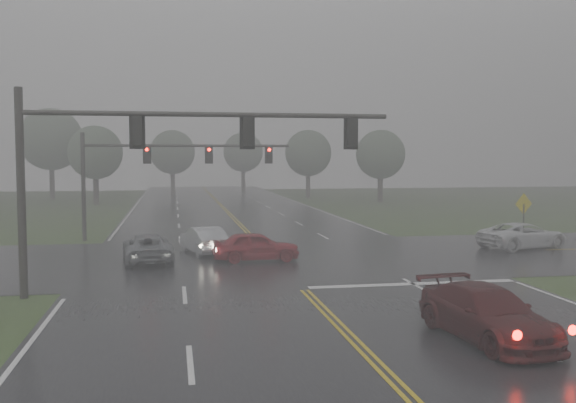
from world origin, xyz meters
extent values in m
cube|color=black|center=(0.00, 20.00, 0.00)|extent=(18.00, 160.00, 0.02)
cube|color=black|center=(0.00, 22.00, 0.00)|extent=(120.00, 14.00, 0.02)
cube|color=silver|center=(4.50, 14.40, 0.00)|extent=(8.50, 0.50, 0.01)
imported|color=#3B0A0B|center=(3.65, 6.66, 0.00)|extent=(2.63, 5.25, 1.47)
imported|color=maroon|center=(-0.92, 21.19, 0.00)|extent=(4.25, 1.76, 1.44)
imported|color=silver|center=(-3.33, 24.10, 0.00)|extent=(2.52, 4.51, 1.41)
imported|color=slate|center=(-6.14, 21.94, 0.00)|extent=(2.70, 5.04, 1.34)
imported|color=silver|center=(14.18, 22.85, 0.00)|extent=(5.57, 3.61, 1.43)
cylinder|color=black|center=(-10.20, 14.53, 3.77)|extent=(0.29, 0.29, 7.54)
cylinder|color=black|center=(-10.20, 14.53, 6.70)|extent=(0.19, 0.19, 0.84)
cylinder|color=black|center=(-3.43, 14.53, 6.65)|extent=(13.53, 0.19, 0.19)
cube|color=black|center=(-6.14, 14.53, 6.02)|extent=(0.36, 0.29, 1.10)
cube|color=black|center=(-6.14, 14.69, 6.02)|extent=(0.58, 0.03, 1.31)
cube|color=black|center=(-2.08, 14.53, 6.02)|extent=(0.36, 0.29, 1.10)
cube|color=black|center=(-2.08, 14.69, 6.02)|extent=(0.58, 0.03, 1.31)
cube|color=black|center=(1.98, 14.53, 6.02)|extent=(0.36, 0.29, 1.10)
cube|color=black|center=(1.98, 14.69, 6.02)|extent=(0.58, 0.03, 1.31)
cylinder|color=black|center=(-10.20, 30.57, 3.27)|extent=(0.25, 0.25, 6.54)
cylinder|color=black|center=(-10.20, 30.57, 5.81)|extent=(0.16, 0.16, 0.73)
cylinder|color=black|center=(-3.91, 30.57, 5.77)|extent=(12.57, 0.16, 0.16)
cube|color=black|center=(-6.43, 30.57, 5.22)|extent=(0.31, 0.25, 0.95)
cube|color=black|center=(-6.43, 30.72, 5.22)|extent=(0.50, 0.03, 1.14)
cylinder|color=#FF0C05|center=(-6.43, 30.43, 5.52)|extent=(0.20, 0.05, 0.20)
cube|color=black|center=(-2.66, 30.57, 5.22)|extent=(0.31, 0.25, 0.95)
cube|color=black|center=(-2.66, 30.72, 5.22)|extent=(0.50, 0.03, 1.14)
cylinder|color=#FF0C05|center=(-2.66, 30.43, 5.52)|extent=(0.20, 0.05, 0.20)
cube|color=black|center=(1.11, 30.57, 5.22)|extent=(0.31, 0.25, 0.95)
cube|color=black|center=(1.11, 30.72, 5.22)|extent=(0.50, 0.03, 1.14)
cylinder|color=#FF0C05|center=(1.11, 30.43, 5.52)|extent=(0.20, 0.05, 0.20)
cylinder|color=black|center=(15.22, 24.61, 1.17)|extent=(0.08, 0.08, 2.35)
cube|color=#CBB90B|center=(15.22, 24.64, 2.35)|extent=(1.20, 0.35, 1.23)
cylinder|color=#31261F|center=(-13.00, 61.22, 1.61)|extent=(0.61, 0.61, 3.22)
sphere|color=#354D33|center=(-13.00, 61.22, 5.54)|extent=(5.72, 5.72, 5.72)
cylinder|color=#31261F|center=(11.52, 67.84, 1.61)|extent=(0.53, 0.53, 3.22)
sphere|color=#354D33|center=(11.52, 67.84, 5.54)|extent=(5.72, 5.72, 5.72)
cylinder|color=#31261F|center=(-4.94, 76.90, 1.65)|extent=(0.58, 0.58, 3.31)
sphere|color=#354D33|center=(-4.94, 76.90, 5.69)|extent=(5.88, 5.88, 5.88)
cylinder|color=#31261F|center=(18.09, 59.58, 1.55)|extent=(0.59, 0.59, 3.11)
sphere|color=#354D33|center=(18.09, 59.58, 5.36)|extent=(5.53, 5.53, 5.53)
cylinder|color=#31261F|center=(-19.10, 70.48, 2.08)|extent=(0.60, 0.60, 4.16)
sphere|color=#354D33|center=(-19.10, 70.48, 7.16)|extent=(7.39, 7.39, 7.39)
cylinder|color=#31261F|center=(5.50, 86.55, 1.68)|extent=(0.62, 0.62, 3.35)
sphere|color=#354D33|center=(5.50, 86.55, 5.77)|extent=(5.96, 5.96, 5.96)
camera|label=1|loc=(-4.85, -9.56, 5.09)|focal=40.00mm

